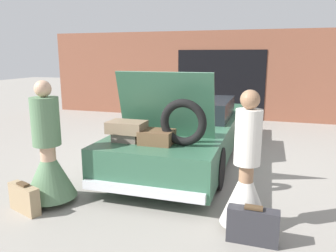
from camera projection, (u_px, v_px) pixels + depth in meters
The scene contains 7 objects.
ground_plane at pixel (188, 156), 6.76m from camera, with size 40.00×40.00×0.00m, color gray.
garage_wall_back at pixel (221, 76), 10.54m from camera, with size 12.00×0.14×2.80m.
car at pixel (188, 130), 6.63m from camera, with size 1.84×5.14×1.79m.
person_left at pixel (49, 161), 4.51m from camera, with size 0.72×0.72×1.71m.
person_right at pixel (246, 181), 3.80m from camera, with size 0.57×0.57×1.66m.
suitcase_beside_left_person at pixel (24, 198), 4.30m from camera, with size 0.55×0.31×0.40m.
suitcase_beside_right_person at pixel (253, 226), 3.58m from camera, with size 0.56×0.18×0.43m.
Camera 1 is at (1.52, -6.31, 2.03)m, focal length 35.00 mm.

